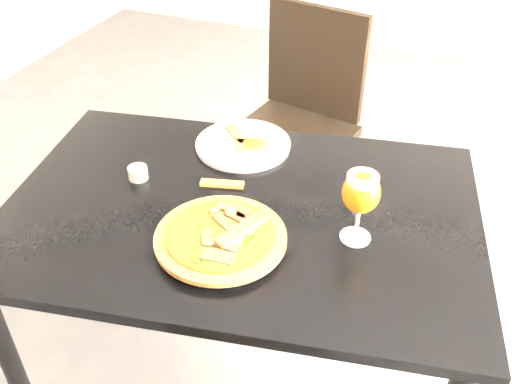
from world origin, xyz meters
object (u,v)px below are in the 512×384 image
at_px(chair_far, 298,120).
at_px(beer_glass, 361,193).
at_px(dining_table, 241,233).
at_px(pizza, 221,236).

relative_size(chair_far, beer_glass, 5.07).
distance_m(chair_far, beer_glass, 1.04).
relative_size(dining_table, beer_glass, 7.11).
distance_m(dining_table, chair_far, 0.88).
relative_size(dining_table, pizza, 4.26).
height_order(pizza, beer_glass, beer_glass).
distance_m(pizza, beer_glass, 0.34).
bearing_deg(dining_table, pizza, -95.17).
bearing_deg(pizza, beer_glass, 25.38).
bearing_deg(chair_far, pizza, -71.30).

